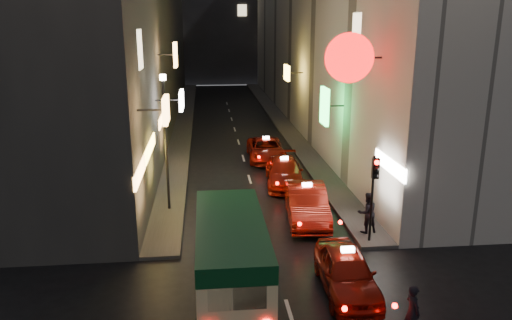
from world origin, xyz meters
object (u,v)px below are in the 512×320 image
object	(u,v)px
traffic_light	(374,181)
lamp_post	(166,134)
minibus	(231,250)
pedestrian_crossing	(413,308)
taxi_near	(347,268)

from	to	relation	value
traffic_light	lamp_post	distance (m)	9.42
traffic_light	minibus	bearing A→B (deg)	-150.12
pedestrian_crossing	lamp_post	bearing A→B (deg)	25.44
taxi_near	traffic_light	xyz separation A→B (m)	(1.94, 3.33, 1.86)
taxi_near	lamp_post	distance (m)	10.46
minibus	traffic_light	xyz separation A→B (m)	(5.72, 3.29, 1.03)
pedestrian_crossing	traffic_light	size ratio (longest dim) A/B	0.50
minibus	lamp_post	xyz separation A→B (m)	(-2.48, 7.81, 2.07)
traffic_light	lamp_post	size ratio (longest dim) A/B	0.56
pedestrian_crossing	traffic_light	distance (m)	6.19
lamp_post	pedestrian_crossing	bearing A→B (deg)	-54.43
taxi_near	lamp_post	size ratio (longest dim) A/B	0.84
minibus	pedestrian_crossing	world-z (taller)	minibus
taxi_near	traffic_light	size ratio (longest dim) A/B	1.49
taxi_near	traffic_light	world-z (taller)	traffic_light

